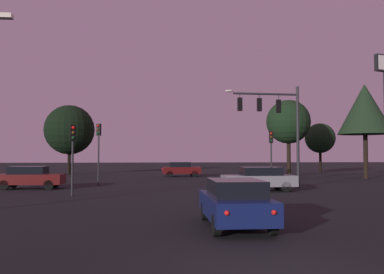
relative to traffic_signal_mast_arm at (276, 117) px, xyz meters
The scene contains 13 objects.
ground_plane 9.23m from the traffic_signal_mast_arm, 137.91° to the left, with size 168.00×168.00×0.00m, color black.
traffic_signal_mast_arm is the anchor object (origin of this frame).
traffic_light_corner_left 13.13m from the traffic_signal_mast_arm, 164.07° to the left, with size 0.37×0.39×4.63m.
traffic_light_corner_right 13.62m from the traffic_signal_mast_arm, 162.58° to the right, with size 0.37×0.39×3.99m.
traffic_light_median 4.05m from the traffic_signal_mast_arm, 79.52° to the left, with size 0.34×0.37×4.10m.
car_nearside_lane 15.83m from the traffic_signal_mast_arm, 111.59° to the right, with size 1.85×4.41×1.52m.
car_crossing_left 17.21m from the traffic_signal_mast_arm, behind, with size 4.43×1.82×1.52m.
car_crossing_right 4.81m from the traffic_signal_mast_arm, 132.05° to the right, with size 4.67×1.99×1.52m.
car_far_lane 16.73m from the traffic_signal_mast_arm, 110.41° to the left, with size 4.08×2.03×1.52m.
tree_behind_sign 15.53m from the traffic_signal_mast_arm, 40.40° to the left, with size 5.11×5.11×9.12m.
tree_left_far 24.33m from the traffic_signal_mast_arm, 60.67° to the left, with size 3.69×3.69×6.18m.
tree_center_horizon 27.92m from the traffic_signal_mast_arm, 131.20° to the left, with size 5.78×5.78×8.09m.
tree_right_cluster 16.04m from the traffic_signal_mast_arm, 68.65° to the left, with size 4.69×4.69×8.16m.
Camera 1 is at (-2.31, -7.80, 2.33)m, focal length 37.74 mm.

